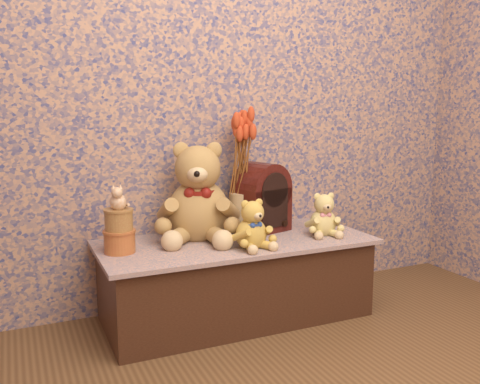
# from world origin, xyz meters

# --- Properties ---
(display_shelf) EXTENTS (1.30, 0.58, 0.39)m
(display_shelf) POSITION_xyz_m (0.00, 1.22, 0.19)
(display_shelf) COLOR #3C557C
(display_shelf) RESTS_ON ground
(teddy_large) EXTENTS (0.54, 0.58, 0.50)m
(teddy_large) POSITION_xyz_m (-0.15, 1.33, 0.64)
(teddy_large) COLOR #A17D3E
(teddy_large) RESTS_ON display_shelf
(teddy_medium) EXTENTS (0.22, 0.25, 0.24)m
(teddy_medium) POSITION_xyz_m (0.01, 1.07, 0.51)
(teddy_medium) COLOR #B88D33
(teddy_medium) RESTS_ON display_shelf
(teddy_small) EXTENTS (0.23, 0.25, 0.23)m
(teddy_small) POSITION_xyz_m (0.44, 1.14, 0.50)
(teddy_small) COLOR tan
(teddy_small) RESTS_ON display_shelf
(cathedral_radio) EXTENTS (0.30, 0.25, 0.35)m
(cathedral_radio) POSITION_xyz_m (0.20, 1.34, 0.56)
(cathedral_radio) COLOR #39100A
(cathedral_radio) RESTS_ON display_shelf
(ceramic_vase) EXTENTS (0.14, 0.14, 0.20)m
(ceramic_vase) POSITION_xyz_m (0.09, 1.36, 0.49)
(ceramic_vase) COLOR tan
(ceramic_vase) RESTS_ON display_shelf
(dried_stalks) EXTENTS (0.27, 0.27, 0.47)m
(dried_stalks) POSITION_xyz_m (0.09, 1.36, 0.82)
(dried_stalks) COLOR #C6411F
(dried_stalks) RESTS_ON ceramic_vase
(biscuit_tin_lower) EXTENTS (0.17, 0.17, 0.10)m
(biscuit_tin_lower) POSITION_xyz_m (-0.55, 1.23, 0.44)
(biscuit_tin_lower) COLOR gold
(biscuit_tin_lower) RESTS_ON display_shelf
(biscuit_tin_upper) EXTENTS (0.12, 0.12, 0.09)m
(biscuit_tin_upper) POSITION_xyz_m (-0.55, 1.23, 0.53)
(biscuit_tin_upper) COLOR tan
(biscuit_tin_upper) RESTS_ON biscuit_tin_lower
(cat_figurine) EXTENTS (0.11, 0.11, 0.12)m
(cat_figurine) POSITION_xyz_m (-0.55, 1.23, 0.64)
(cat_figurine) COLOR silver
(cat_figurine) RESTS_ON biscuit_tin_upper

